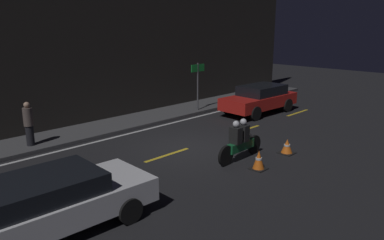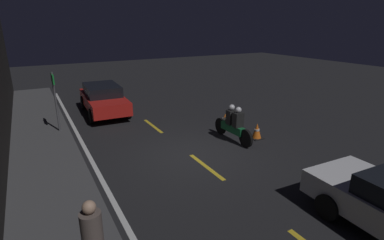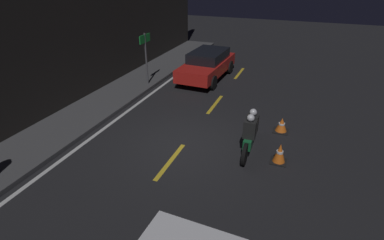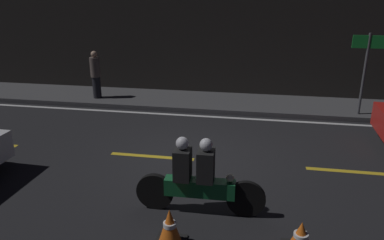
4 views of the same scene
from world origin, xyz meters
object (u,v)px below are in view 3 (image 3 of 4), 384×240
object	(u,v)px
traffic_cone_near	(280,153)
taxi_red	(207,64)
shop_sign	(145,49)
motorcycle	(250,133)
traffic_cone_mid	(282,125)

from	to	relation	value
traffic_cone_near	taxi_red	bearing A→B (deg)	34.58
shop_sign	taxi_red	bearing A→B (deg)	-46.96
taxi_red	motorcycle	bearing A→B (deg)	31.63
taxi_red	traffic_cone_mid	distance (m)	6.20
motorcycle	traffic_cone_mid	size ratio (longest dim) A/B	4.35
traffic_cone_near	shop_sign	world-z (taller)	shop_sign
motorcycle	traffic_cone_near	distance (m)	1.04
taxi_red	traffic_cone_mid	xyz separation A→B (m)	(-4.47, -4.27, -0.52)
traffic_cone_near	shop_sign	xyz separation A→B (m)	(4.25, 6.74, 1.54)
traffic_cone_mid	shop_sign	size ratio (longest dim) A/B	0.22
taxi_red	motorcycle	distance (m)	7.08
taxi_red	traffic_cone_mid	bearing A→B (deg)	45.94
motorcycle	traffic_cone_near	bearing A→B (deg)	-105.75
traffic_cone_mid	traffic_cone_near	bearing A→B (deg)	-175.52
traffic_cone_near	traffic_cone_mid	world-z (taller)	traffic_cone_near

